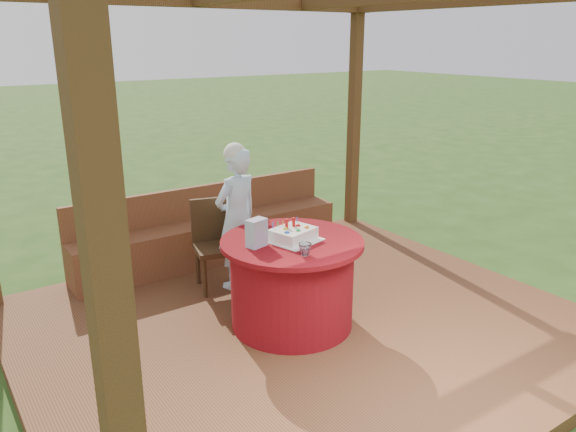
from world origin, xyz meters
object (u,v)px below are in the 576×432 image
object	(u,v)px
chair	(215,240)
birthday_cake	(293,234)
elderly_woman	(237,216)
table	(292,282)
gift_bag	(257,233)
bench	(211,236)
drinking_glass	(305,249)

from	to	relation	value
chair	birthday_cake	size ratio (longest dim) A/B	1.86
chair	elderly_woman	bearing A→B (deg)	-33.76
table	gift_bag	distance (m)	0.57
bench	elderly_woman	size ratio (longest dim) A/B	2.13
table	chair	size ratio (longest dim) A/B	1.36
birthday_cake	drinking_glass	bearing A→B (deg)	-109.61
birthday_cake	gift_bag	size ratio (longest dim) A/B	2.07
bench	chair	xyz separation A→B (m)	(-0.27, -0.63, 0.20)
chair	gift_bag	bearing A→B (deg)	-98.56
table	birthday_cake	size ratio (longest dim) A/B	2.54
drinking_glass	bench	bearing A→B (deg)	83.68
table	elderly_woman	distance (m)	1.00
birthday_cake	chair	bearing A→B (deg)	98.46
chair	gift_bag	distance (m)	1.11
bench	birthday_cake	size ratio (longest dim) A/B	6.52
elderly_woman	gift_bag	size ratio (longest dim) A/B	6.32
elderly_woman	drinking_glass	world-z (taller)	elderly_woman
table	birthday_cake	xyz separation A→B (m)	(0.00, -0.01, 0.42)
elderly_woman	gift_bag	world-z (taller)	elderly_woman
chair	gift_bag	xyz separation A→B (m)	(-0.15, -1.02, 0.40)
chair	elderly_woman	xyz separation A→B (m)	(0.18, -0.12, 0.24)
gift_bag	drinking_glass	distance (m)	0.42
bench	elderly_woman	bearing A→B (deg)	-97.08
chair	drinking_glass	size ratio (longest dim) A/B	8.50
table	elderly_woman	bearing A→B (deg)	88.71
gift_bag	drinking_glass	bearing A→B (deg)	-75.70
table	drinking_glass	distance (m)	0.54
bench	gift_bag	xyz separation A→B (m)	(-0.42, -1.65, 0.60)
chair	birthday_cake	distance (m)	1.13
bench	drinking_glass	world-z (taller)	drinking_glass
elderly_woman	birthday_cake	world-z (taller)	elderly_woman
gift_bag	table	bearing A→B (deg)	-21.80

